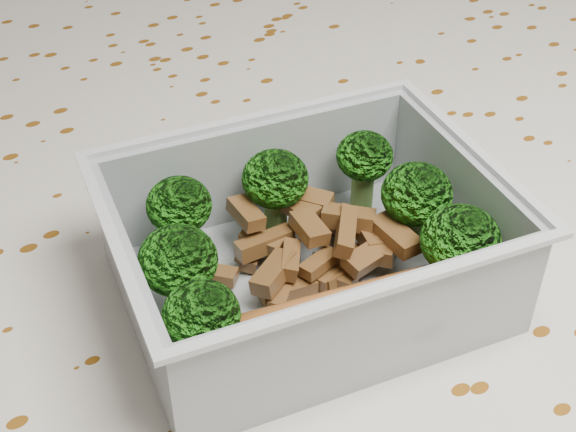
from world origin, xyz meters
TOP-DOWN VIEW (x-y plane):
  - dining_table at (0.00, 0.00)m, footprint 1.40×0.90m
  - tablecloth at (0.00, 0.00)m, footprint 1.46×0.96m
  - lunch_container at (-0.01, -0.03)m, footprint 0.21×0.17m
  - broccoli_florets at (-0.01, -0.03)m, footprint 0.17×0.13m
  - meat_pile at (-0.00, -0.03)m, footprint 0.11×0.08m
  - sausage at (-0.01, -0.07)m, footprint 0.16×0.05m

SIDE VIEW (x-z plane):
  - dining_table at x=0.00m, z-range 0.29..1.04m
  - tablecloth at x=0.00m, z-range 0.62..0.81m
  - sausage at x=-0.01m, z-range 0.76..0.79m
  - meat_pile at x=0.00m, z-range 0.76..0.79m
  - lunch_container at x=-0.01m, z-range 0.75..0.81m
  - broccoli_florets at x=-0.01m, z-range 0.77..0.82m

